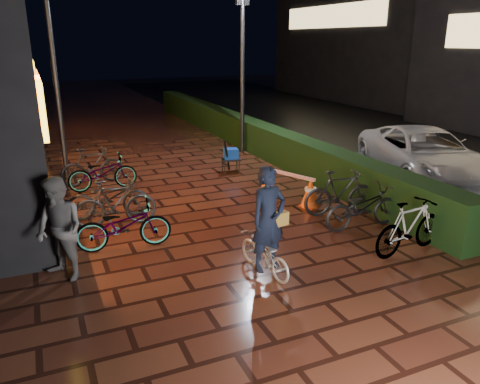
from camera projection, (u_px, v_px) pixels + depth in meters
name	position (u px, v px, depth m)	size (l,w,h in m)	color
ground	(259.00, 245.00, 8.80)	(80.00, 80.00, 0.00)	#381911
asphalt_road	(426.00, 148.00, 16.58)	(11.00, 60.00, 0.01)	black
hedge	(245.00, 132.00, 16.87)	(0.70, 20.00, 1.00)	black
bystander_person	(60.00, 230.00, 7.32)	(0.82, 0.64, 1.69)	#57575A
van	(424.00, 154.00, 12.85)	(2.26, 4.91, 1.36)	#B7B8BD
lamp_post_hedge	(242.00, 69.00, 15.21)	(0.48, 0.15, 5.03)	black
lamp_post_sf	(55.00, 78.00, 12.25)	(0.47, 0.24, 4.96)	black
cyclist	(267.00, 235.00, 7.51)	(0.70, 1.34, 1.84)	silver
traffic_barrier	(288.00, 187.00, 11.14)	(0.99, 1.67, 0.69)	#FF570D
cart_assembly	(231.00, 155.00, 13.44)	(0.63, 0.55, 1.01)	black
parked_bikes_storefront	(107.00, 190.00, 10.44)	(1.92, 5.14, 1.00)	black
parked_bikes_hedge	(368.00, 208.00, 9.33)	(1.77, 2.84, 1.00)	black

